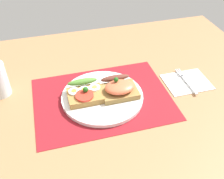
{
  "coord_description": "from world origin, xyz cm",
  "views": [
    {
      "loc": [
        -13.24,
        -58.82,
        53.66
      ],
      "look_at": [
        3.0,
        0.0,
        2.97
      ],
      "focal_mm": 42.78,
      "sensor_mm": 36.0,
      "label": 1
    }
  ],
  "objects_px": {
    "napkin": "(187,82)",
    "sandwich_egg_tomato": "(85,93)",
    "plate": "(102,97)",
    "sandwich_salmon": "(119,88)",
    "fork": "(186,80)"
  },
  "relations": [
    {
      "from": "napkin",
      "to": "fork",
      "type": "distance_m",
      "value": 0.01
    },
    {
      "from": "sandwich_egg_tomato",
      "to": "sandwich_salmon",
      "type": "distance_m",
      "value": 0.1
    },
    {
      "from": "napkin",
      "to": "sandwich_egg_tomato",
      "type": "bearing_deg",
      "value": 179.48
    },
    {
      "from": "sandwich_salmon",
      "to": "napkin",
      "type": "relative_size",
      "value": 0.76
    },
    {
      "from": "sandwich_salmon",
      "to": "fork",
      "type": "height_order",
      "value": "sandwich_salmon"
    },
    {
      "from": "plate",
      "to": "sandwich_egg_tomato",
      "type": "height_order",
      "value": "sandwich_egg_tomato"
    },
    {
      "from": "sandwich_egg_tomato",
      "to": "napkin",
      "type": "xyz_separation_m",
      "value": [
        0.33,
        -0.0,
        -0.03
      ]
    },
    {
      "from": "sandwich_salmon",
      "to": "napkin",
      "type": "xyz_separation_m",
      "value": [
        0.23,
        0.01,
        -0.03
      ]
    },
    {
      "from": "sandwich_salmon",
      "to": "fork",
      "type": "relative_size",
      "value": 0.79
    },
    {
      "from": "plate",
      "to": "sandwich_egg_tomato",
      "type": "xyz_separation_m",
      "value": [
        -0.05,
        0.01,
        0.02
      ]
    },
    {
      "from": "sandwich_egg_tomato",
      "to": "napkin",
      "type": "relative_size",
      "value": 0.73
    },
    {
      "from": "sandwich_salmon",
      "to": "fork",
      "type": "xyz_separation_m",
      "value": [
        0.23,
        0.01,
        -0.03
      ]
    },
    {
      "from": "sandwich_egg_tomato",
      "to": "napkin",
      "type": "distance_m",
      "value": 0.34
    },
    {
      "from": "plate",
      "to": "fork",
      "type": "distance_m",
      "value": 0.28
    },
    {
      "from": "plate",
      "to": "sandwich_salmon",
      "type": "bearing_deg",
      "value": -5.14
    }
  ]
}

